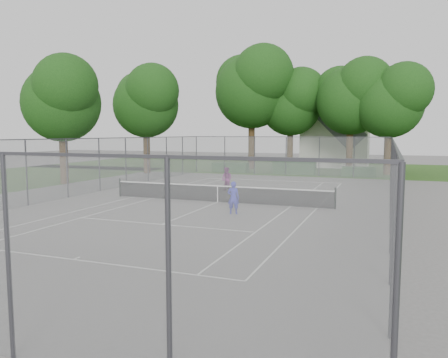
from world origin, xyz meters
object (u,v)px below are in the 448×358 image
(house, at_px, (336,135))
(girl_player, at_px, (233,198))
(tennis_net, at_px, (218,193))
(woman_player, at_px, (227,179))

(house, height_order, girl_player, house)
(tennis_net, xyz_separation_m, woman_player, (-1.18, 4.62, 0.28))
(house, bearing_deg, girl_player, -91.83)
(house, relative_size, girl_player, 5.77)
(tennis_net, relative_size, girl_player, 8.24)
(girl_player, bearing_deg, tennis_net, -64.88)
(tennis_net, height_order, girl_player, girl_player)
(girl_player, bearing_deg, house, -100.23)
(house, xyz_separation_m, woman_player, (-4.20, -24.35, -2.83))
(girl_player, height_order, woman_player, woman_player)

